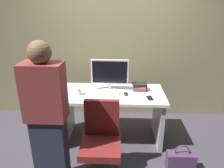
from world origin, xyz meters
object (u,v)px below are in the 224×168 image
(cup_near_keyboard, at_px, (79,92))
(book_stack, at_px, (140,87))
(keyboard, at_px, (104,94))
(handbag, at_px, (181,162))
(desk, at_px, (112,107))
(office_chair, at_px, (101,146))
(person_at_desk, at_px, (47,119))
(monitor, at_px, (110,73))
(mouse, at_px, (126,94))
(cell_phone, at_px, (150,98))

(cup_near_keyboard, height_order, book_stack, book_stack)
(keyboard, xyz_separation_m, handbag, (0.98, -0.61, -0.63))
(desk, height_order, cup_near_keyboard, cup_near_keyboard)
(office_chair, distance_m, cup_near_keyboard, 0.88)
(person_at_desk, distance_m, keyboard, 1.00)
(monitor, bearing_deg, keyboard, -113.34)
(keyboard, relative_size, mouse, 4.30)
(cell_phone, bearing_deg, monitor, 142.20)
(monitor, distance_m, cell_phone, 0.67)
(keyboard, bearing_deg, person_at_desk, -118.24)
(cup_near_keyboard, bearing_deg, handbag, -23.34)
(book_stack, height_order, handbag, book_stack)
(book_stack, height_order, cell_phone, book_stack)
(desk, relative_size, person_at_desk, 0.90)
(book_stack, bearing_deg, mouse, -140.04)
(desk, distance_m, handbag, 1.16)
(cell_phone, bearing_deg, cup_near_keyboard, 164.85)
(cup_near_keyboard, bearing_deg, mouse, 2.52)
(desk, relative_size, cell_phone, 10.29)
(handbag, bearing_deg, cup_near_keyboard, 156.66)
(keyboard, xyz_separation_m, mouse, (0.31, -0.00, 0.01))
(desk, height_order, keyboard, keyboard)
(desk, distance_m, book_stack, 0.50)
(cup_near_keyboard, relative_size, book_stack, 0.43)
(cell_phone, xyz_separation_m, handbag, (0.35, -0.50, -0.62))
(book_stack, bearing_deg, office_chair, -118.52)
(person_at_desk, height_order, monitor, person_at_desk)
(book_stack, bearing_deg, cell_phone, -68.04)
(mouse, distance_m, cup_near_keyboard, 0.66)
(monitor, xyz_separation_m, mouse, (0.23, -0.18, -0.24))
(keyboard, distance_m, cup_near_keyboard, 0.35)
(keyboard, distance_m, handbag, 1.31)
(desk, distance_m, person_at_desk, 1.16)
(mouse, height_order, handbag, mouse)
(book_stack, bearing_deg, desk, -165.34)
(handbag, bearing_deg, keyboard, 148.36)
(handbag, bearing_deg, person_at_desk, -170.10)
(cup_near_keyboard, distance_m, handbag, 1.59)
(office_chair, relative_size, book_stack, 4.14)
(mouse, relative_size, cell_phone, 0.69)
(mouse, bearing_deg, handbag, -41.84)
(mouse, relative_size, handbag, 0.26)
(person_at_desk, bearing_deg, cup_near_keyboard, 79.35)
(desk, relative_size, keyboard, 3.44)
(office_chair, height_order, cell_phone, office_chair)
(desk, distance_m, cup_near_keyboard, 0.55)
(person_at_desk, bearing_deg, office_chair, 14.03)
(person_at_desk, relative_size, monitor, 3.03)
(desk, height_order, person_at_desk, person_at_desk)
(desk, relative_size, book_stack, 6.52)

